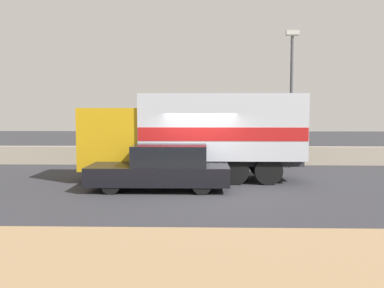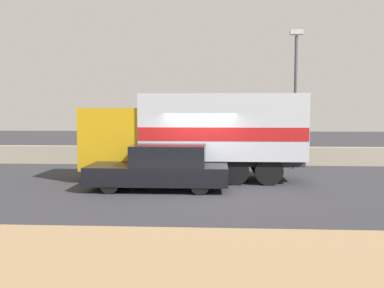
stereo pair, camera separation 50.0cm
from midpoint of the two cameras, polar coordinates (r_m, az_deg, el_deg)
The scene contains 6 objects.
ground_plane at distance 13.80m, azimuth 1.94°, elevation -6.34°, with size 80.00×80.00×0.00m, color #2D2D33.
dirt_shoulder_foreground at distance 6.99m, azimuth 0.40°, elevation -17.09°, with size 60.00×5.33×0.04m.
stone_wall_backdrop at distance 20.50m, azimuth 2.43°, elevation -1.55°, with size 60.00×0.35×0.87m.
street_lamp at distance 19.67m, azimuth 14.35°, elevation 7.27°, with size 0.56×0.28×6.12m.
box_truck at distance 15.85m, azimuth 1.94°, elevation 1.63°, with size 8.04×2.46×3.18m.
car_hatchback at distance 14.00m, azimuth -3.06°, elevation -3.20°, with size 4.55×1.81×1.48m.
Camera 2 is at (0.59, -13.54, 2.59)m, focal length 40.00 mm.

